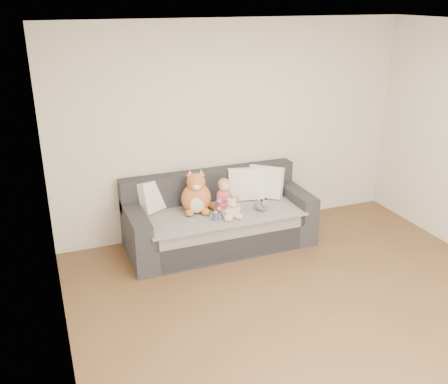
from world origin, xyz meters
The scene contains 10 objects.
room_shell centered at (0.00, 0.42, 1.30)m, with size 5.00×5.00×5.00m.
sofa centered at (-0.37, 2.06, 0.31)m, with size 2.20×0.94×0.85m.
cushion_left centered at (-1.07, 2.30, 0.66)m, with size 0.44×0.36×0.38m.
cushion_right_back centered at (0.04, 2.22, 0.67)m, with size 0.46×0.28×0.41m.
cushion_right_front centered at (0.31, 2.20, 0.67)m, with size 0.44×0.43×0.40m.
toddler centered at (-0.34, 1.92, 0.64)m, with size 0.29×0.41×0.41m.
plush_cat centered at (-0.64, 2.06, 0.67)m, with size 0.42×0.37×0.54m.
teddy_bear centered at (-0.33, 1.74, 0.58)m, with size 0.20×0.15×0.26m.
plush_cow centered at (0.07, 1.82, 0.54)m, with size 0.14×0.22×0.17m.
sippy_cup centered at (-0.52, 1.75, 0.54)m, with size 0.11×0.09×0.12m.
Camera 1 is at (-2.28, -3.04, 2.84)m, focal length 40.00 mm.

